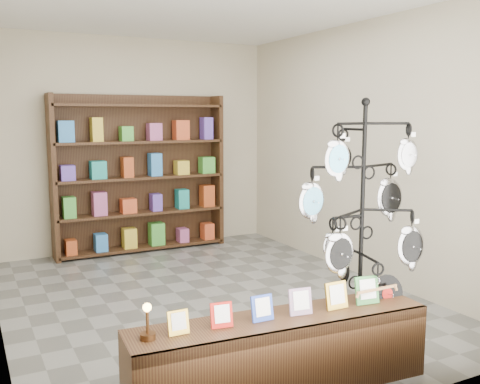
% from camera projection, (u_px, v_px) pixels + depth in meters
% --- Properties ---
extents(ground, '(5.00, 5.00, 0.00)m').
position_uv_depth(ground, '(207.00, 297.00, 5.66)').
color(ground, slate).
rests_on(ground, ground).
extents(room_envelope, '(5.00, 5.00, 5.00)m').
position_uv_depth(room_envelope, '(206.00, 122.00, 5.40)').
color(room_envelope, '#BAB096').
rests_on(room_envelope, ground).
extents(display_tree, '(1.05, 0.91, 2.05)m').
position_uv_depth(display_tree, '(362.00, 210.00, 4.15)').
color(display_tree, black).
rests_on(display_tree, ground).
extents(front_shelf, '(2.19, 0.61, 0.76)m').
position_uv_depth(front_shelf, '(281.00, 353.00, 3.72)').
color(front_shelf, black).
rests_on(front_shelf, ground).
extents(back_shelving, '(2.42, 0.36, 2.20)m').
position_uv_depth(back_shelving, '(140.00, 179.00, 7.53)').
color(back_shelving, black).
rests_on(back_shelving, ground).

